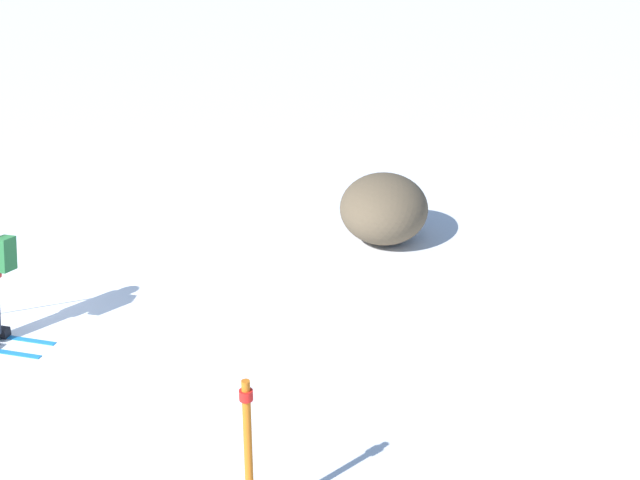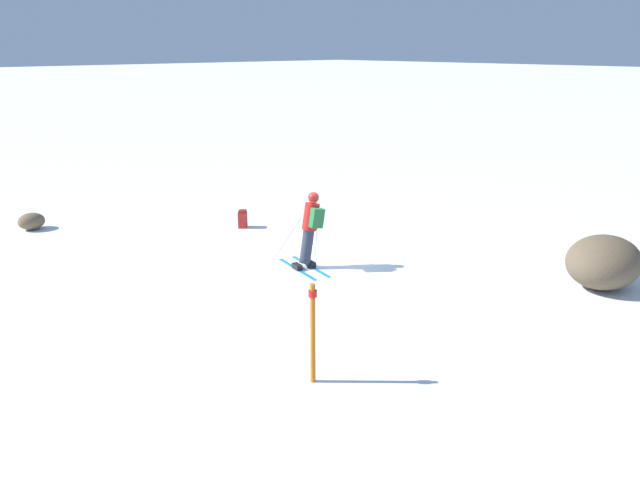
% 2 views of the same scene
% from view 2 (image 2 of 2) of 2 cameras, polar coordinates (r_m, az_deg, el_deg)
% --- Properties ---
extents(ground_plane, '(300.00, 300.00, 0.00)m').
position_cam_2_polar(ground_plane, '(14.96, 0.50, -1.95)').
color(ground_plane, white).
extents(skier, '(1.26, 1.73, 1.80)m').
position_cam_2_polar(skier, '(14.26, -0.90, 1.27)').
color(skier, '#1E7AC6').
rests_on(skier, ground).
extents(spare_backpack, '(0.37, 0.37, 0.50)m').
position_cam_2_polar(spare_backpack, '(17.80, -7.09, 1.92)').
color(spare_backpack, '#AD231E').
rests_on(spare_backpack, ground).
extents(exposed_boulder_0, '(0.73, 0.62, 0.47)m').
position_cam_2_polar(exposed_boulder_0, '(19.26, -24.88, 1.57)').
color(exposed_boulder_0, brown).
rests_on(exposed_boulder_0, ground).
extents(exposed_boulder_1, '(1.74, 1.48, 1.13)m').
position_cam_2_polar(exposed_boulder_1, '(14.51, 24.50, -1.85)').
color(exposed_boulder_1, brown).
rests_on(exposed_boulder_1, ground).
extents(trail_marker, '(0.13, 0.13, 1.61)m').
position_cam_2_polar(trail_marker, '(9.44, -0.66, -8.09)').
color(trail_marker, orange).
rests_on(trail_marker, ground).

